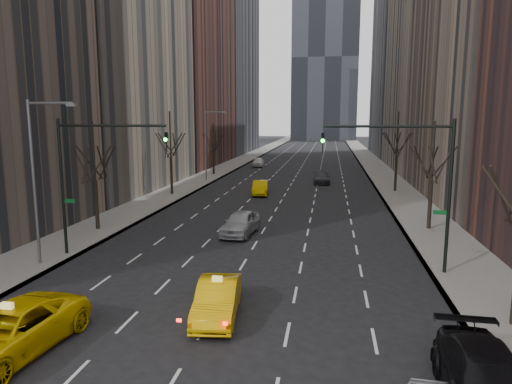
% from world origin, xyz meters
% --- Properties ---
extents(sidewalk_left, '(4.50, 320.00, 0.15)m').
position_xyz_m(sidewalk_left, '(-12.25, 70.00, 0.07)').
color(sidewalk_left, slate).
rests_on(sidewalk_left, ground).
extents(sidewalk_right, '(4.50, 320.00, 0.15)m').
position_xyz_m(sidewalk_right, '(12.25, 70.00, 0.07)').
color(sidewalk_right, slate).
rests_on(sidewalk_right, ground).
extents(bld_left_far, '(14.00, 28.00, 44.00)m').
position_xyz_m(bld_left_far, '(-21.50, 66.00, 22.00)').
color(bld_left_far, brown).
rests_on(bld_left_far, ground).
extents(bld_left_deep, '(14.00, 30.00, 60.00)m').
position_xyz_m(bld_left_deep, '(-21.50, 96.00, 30.00)').
color(bld_left_deep, slate).
rests_on(bld_left_deep, ground).
extents(bld_right_far, '(14.00, 28.00, 50.00)m').
position_xyz_m(bld_right_far, '(21.50, 64.00, 25.00)').
color(bld_right_far, tan).
rests_on(bld_right_far, ground).
extents(bld_right_deep, '(14.00, 30.00, 58.00)m').
position_xyz_m(bld_right_deep, '(21.50, 95.00, 29.00)').
color(bld_right_deep, slate).
rests_on(bld_right_deep, ground).
extents(tree_lw_b, '(3.36, 3.50, 7.82)m').
position_xyz_m(tree_lw_b, '(-12.00, 18.00, 3.72)').
color(tree_lw_b, black).
rests_on(tree_lw_b, ground).
extents(tree_lw_c, '(3.36, 3.50, 8.74)m').
position_xyz_m(tree_lw_c, '(-12.00, 34.00, 4.04)').
color(tree_lw_c, black).
rests_on(tree_lw_c, ground).
extents(tree_lw_d, '(3.36, 3.50, 7.36)m').
position_xyz_m(tree_lw_d, '(-12.00, 52.00, 3.56)').
color(tree_lw_d, black).
rests_on(tree_lw_d, ground).
extents(tree_rw_b, '(3.36, 3.50, 7.82)m').
position_xyz_m(tree_rw_b, '(12.00, 22.00, 3.72)').
color(tree_rw_b, black).
rests_on(tree_rw_b, ground).
extents(tree_rw_c, '(3.36, 3.50, 8.74)m').
position_xyz_m(tree_rw_c, '(12.00, 40.00, 4.04)').
color(tree_rw_c, black).
rests_on(tree_rw_c, ground).
extents(traffic_mast_left, '(6.69, 0.39, 8.00)m').
position_xyz_m(traffic_mast_left, '(-9.11, 12.00, 5.49)').
color(traffic_mast_left, black).
rests_on(traffic_mast_left, ground).
extents(traffic_mast_right, '(6.69, 0.39, 8.00)m').
position_xyz_m(traffic_mast_right, '(9.11, 12.00, 5.49)').
color(traffic_mast_right, black).
rests_on(traffic_mast_right, ground).
extents(streetlight_near, '(2.83, 0.22, 9.00)m').
position_xyz_m(streetlight_near, '(-10.84, 10.00, 5.62)').
color(streetlight_near, slate).
rests_on(streetlight_near, ground).
extents(streetlight_far, '(2.83, 0.22, 9.00)m').
position_xyz_m(streetlight_far, '(-10.84, 45.00, 5.62)').
color(streetlight_far, slate).
rests_on(streetlight_far, ground).
extents(taxi_suv, '(3.43, 6.34, 1.69)m').
position_xyz_m(taxi_suv, '(-6.16, 0.94, 0.84)').
color(taxi_suv, '#D9B004').
rests_on(taxi_suv, ground).
extents(taxi_sedan, '(2.13, 4.82, 1.54)m').
position_xyz_m(taxi_sedan, '(0.25, 5.10, 0.77)').
color(taxi_sedan, '#E3A804').
rests_on(taxi_sedan, ground).
extents(silver_sedan_ahead, '(2.46, 5.06, 1.66)m').
position_xyz_m(silver_sedan_ahead, '(-1.45, 18.67, 0.83)').
color(silver_sedan_ahead, '#A3A6AB').
rests_on(silver_sedan_ahead, ground).
extents(far_taxi, '(2.07, 4.72, 1.51)m').
position_xyz_m(far_taxi, '(-2.63, 35.75, 0.76)').
color(far_taxi, '#DBAB04').
rests_on(far_taxi, ground).
extents(far_suv_grey, '(2.20, 5.02, 1.43)m').
position_xyz_m(far_suv_grey, '(3.74, 45.75, 0.72)').
color(far_suv_grey, '#303035').
rests_on(far_suv_grey, ground).
extents(far_car_white, '(2.19, 4.70, 1.56)m').
position_xyz_m(far_car_white, '(-7.38, 64.59, 0.78)').
color(far_car_white, silver).
rests_on(far_car_white, ground).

